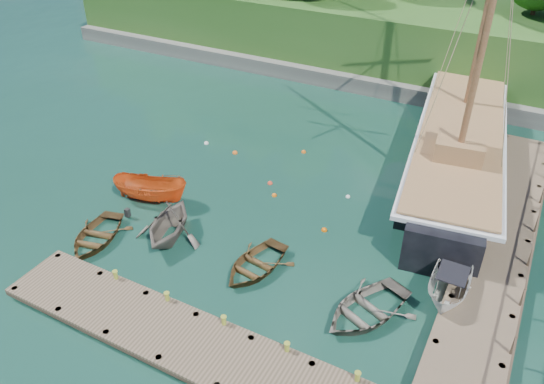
{
  "coord_description": "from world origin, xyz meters",
  "views": [
    {
      "loc": [
        11.17,
        -17.95,
        17.82
      ],
      "look_at": [
        0.02,
        2.96,
        2.0
      ],
      "focal_mm": 35.0,
      "sensor_mm": 36.0,
      "label": 1
    }
  ],
  "objects_px": {
    "rowboat_2": "(255,269)",
    "cabin_boat_white": "(447,296)",
    "rowboat_1": "(170,237)",
    "schooner": "(457,151)",
    "motorboat_orange": "(152,200)",
    "rowboat_3": "(365,314)",
    "rowboat_0": "(97,240)"
  },
  "relations": [
    {
      "from": "rowboat_2",
      "to": "cabin_boat_white",
      "type": "height_order",
      "value": "cabin_boat_white"
    },
    {
      "from": "cabin_boat_white",
      "to": "rowboat_1",
      "type": "bearing_deg",
      "value": -170.84
    },
    {
      "from": "schooner",
      "to": "rowboat_2",
      "type": "bearing_deg",
      "value": -121.76
    },
    {
      "from": "motorboat_orange",
      "to": "schooner",
      "type": "xyz_separation_m",
      "value": [
        14.91,
        12.37,
        1.19
      ]
    },
    {
      "from": "rowboat_1",
      "to": "rowboat_3",
      "type": "relative_size",
      "value": 0.91
    },
    {
      "from": "rowboat_2",
      "to": "motorboat_orange",
      "type": "height_order",
      "value": "motorboat_orange"
    },
    {
      "from": "rowboat_2",
      "to": "motorboat_orange",
      "type": "distance_m",
      "value": 8.67
    },
    {
      "from": "rowboat_0",
      "to": "schooner",
      "type": "relative_size",
      "value": 0.14
    },
    {
      "from": "motorboat_orange",
      "to": "schooner",
      "type": "relative_size",
      "value": 0.16
    },
    {
      "from": "rowboat_3",
      "to": "motorboat_orange",
      "type": "xyz_separation_m",
      "value": [
        -14.22,
        2.66,
        0.0
      ]
    },
    {
      "from": "rowboat_2",
      "to": "schooner",
      "type": "xyz_separation_m",
      "value": [
        6.56,
        14.72,
        1.19
      ]
    },
    {
      "from": "cabin_boat_white",
      "to": "rowboat_2",
      "type": "bearing_deg",
      "value": -164.78
    },
    {
      "from": "motorboat_orange",
      "to": "cabin_boat_white",
      "type": "relative_size",
      "value": 0.97
    },
    {
      "from": "rowboat_0",
      "to": "motorboat_orange",
      "type": "relative_size",
      "value": 0.9
    },
    {
      "from": "rowboat_3",
      "to": "rowboat_2",
      "type": "bearing_deg",
      "value": -159.65
    },
    {
      "from": "cabin_boat_white",
      "to": "rowboat_3",
      "type": "bearing_deg",
      "value": -136.98
    },
    {
      "from": "motorboat_orange",
      "to": "cabin_boat_white",
      "type": "bearing_deg",
      "value": -104.1
    },
    {
      "from": "rowboat_3",
      "to": "cabin_boat_white",
      "type": "bearing_deg",
      "value": 67.54
    },
    {
      "from": "motorboat_orange",
      "to": "rowboat_2",
      "type": "bearing_deg",
      "value": -120.73
    },
    {
      "from": "rowboat_2",
      "to": "rowboat_3",
      "type": "bearing_deg",
      "value": 5.48
    },
    {
      "from": "motorboat_orange",
      "to": "cabin_boat_white",
      "type": "distance_m",
      "value": 17.22
    },
    {
      "from": "motorboat_orange",
      "to": "schooner",
      "type": "height_order",
      "value": "schooner"
    },
    {
      "from": "cabin_boat_white",
      "to": "schooner",
      "type": "bearing_deg",
      "value": 99.59
    },
    {
      "from": "rowboat_1",
      "to": "cabin_boat_white",
      "type": "relative_size",
      "value": 0.9
    },
    {
      "from": "rowboat_3",
      "to": "rowboat_0",
      "type": "bearing_deg",
      "value": -149.98
    },
    {
      "from": "rowboat_3",
      "to": "motorboat_orange",
      "type": "distance_m",
      "value": 14.47
    },
    {
      "from": "rowboat_1",
      "to": "rowboat_2",
      "type": "xyz_separation_m",
      "value": [
        5.28,
        -0.03,
        0.0
      ]
    },
    {
      "from": "rowboat_3",
      "to": "cabin_boat_white",
      "type": "xyz_separation_m",
      "value": [
        3.0,
        2.92,
        0.0
      ]
    },
    {
      "from": "rowboat_0",
      "to": "rowboat_3",
      "type": "relative_size",
      "value": 0.89
    },
    {
      "from": "motorboat_orange",
      "to": "rowboat_3",
      "type": "bearing_deg",
      "value": -115.56
    },
    {
      "from": "rowboat_2",
      "to": "schooner",
      "type": "height_order",
      "value": "schooner"
    },
    {
      "from": "rowboat_1",
      "to": "rowboat_2",
      "type": "height_order",
      "value": "rowboat_1"
    }
  ]
}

